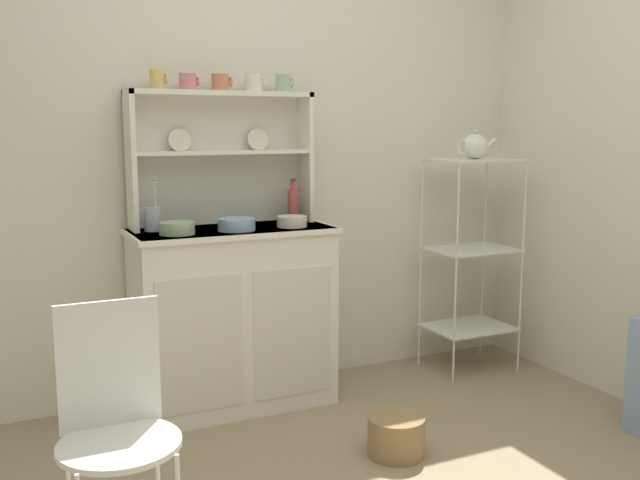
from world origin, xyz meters
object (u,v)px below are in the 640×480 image
at_px(bowl_mixing_large, 177,228).
at_px(cup_gold_0, 157,79).
at_px(hutch_cabinet, 233,316).
at_px(porcelain_teapot, 475,146).
at_px(jam_bottle, 293,204).
at_px(floor_basket, 396,436).
at_px(hutch_shelf_unit, 220,147).
at_px(wire_chair, 115,415).
at_px(utensil_jar, 153,218).
at_px(bakers_rack, 472,244).

bearing_deg(bowl_mixing_large, cup_gold_0, 96.50).
height_order(hutch_cabinet, bowl_mixing_large, bowl_mixing_large).
bearing_deg(porcelain_teapot, jam_bottle, 172.51).
xyz_separation_m(floor_basket, bowl_mixing_large, (-0.72, 0.74, 0.83)).
xyz_separation_m(hutch_cabinet, hutch_shelf_unit, (0.00, 0.16, 0.81)).
height_order(wire_chair, utensil_jar, utensil_jar).
bearing_deg(bakers_rack, hutch_shelf_unit, 171.34).
relative_size(hutch_cabinet, hutch_shelf_unit, 1.07).
xyz_separation_m(bowl_mixing_large, porcelain_teapot, (1.66, 0.03, 0.35)).
xyz_separation_m(wire_chair, cup_gold_0, (0.44, 1.26, 1.06)).
xyz_separation_m(bakers_rack, utensil_jar, (-1.74, 0.13, 0.23)).
height_order(hutch_shelf_unit, bowl_mixing_large, hutch_shelf_unit).
bearing_deg(bowl_mixing_large, utensil_jar, 116.17).
height_order(floor_basket, utensil_jar, utensil_jar).
height_order(wire_chair, cup_gold_0, cup_gold_0).
xyz_separation_m(jam_bottle, utensil_jar, (-0.71, -0.01, -0.03)).
bearing_deg(bowl_mixing_large, wire_chair, -113.55).
bearing_deg(bakers_rack, bowl_mixing_large, -179.13).
distance_m(hutch_shelf_unit, bowl_mixing_large, 0.51).
xyz_separation_m(hutch_cabinet, porcelain_teapot, (1.38, -0.05, 0.80)).
height_order(hutch_cabinet, porcelain_teapot, porcelain_teapot).
bearing_deg(jam_bottle, hutch_shelf_unit, 167.98).
distance_m(hutch_cabinet, floor_basket, 0.99).
height_order(hutch_cabinet, jam_bottle, jam_bottle).
distance_m(wire_chair, jam_bottle, 1.71).
xyz_separation_m(bakers_rack, bowl_mixing_large, (-1.66, -0.03, 0.20)).
relative_size(bakers_rack, porcelain_teapot, 5.18).
height_order(bakers_rack, porcelain_teapot, porcelain_teapot).
bearing_deg(utensil_jar, bowl_mixing_large, -63.83).
bearing_deg(jam_bottle, porcelain_teapot, -7.49).
relative_size(wire_chair, porcelain_teapot, 3.71).
height_order(hutch_cabinet, wire_chair, hutch_cabinet).
height_order(wire_chair, bowl_mixing_large, bowl_mixing_large).
bearing_deg(porcelain_teapot, hutch_shelf_unit, 171.33).
relative_size(hutch_shelf_unit, utensil_jar, 3.60).
bearing_deg(cup_gold_0, floor_basket, -51.51).
bearing_deg(utensil_jar, jam_bottle, 0.65).
bearing_deg(hutch_shelf_unit, wire_chair, -119.82).
bearing_deg(hutch_cabinet, jam_bottle, 13.60).
distance_m(hutch_cabinet, bowl_mixing_large, 0.54).
height_order(jam_bottle, porcelain_teapot, porcelain_teapot).
distance_m(hutch_cabinet, jam_bottle, 0.64).
relative_size(bakers_rack, utensil_jar, 4.74).
xyz_separation_m(jam_bottle, porcelain_teapot, (1.02, -0.13, 0.28)).
relative_size(bakers_rack, cup_gold_0, 13.07).
relative_size(jam_bottle, porcelain_teapot, 0.96).
bearing_deg(wire_chair, floor_basket, 10.02).
distance_m(cup_gold_0, utensil_jar, 0.64).
height_order(hutch_shelf_unit, floor_basket, hutch_shelf_unit).
bearing_deg(porcelain_teapot, floor_basket, -141.01).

